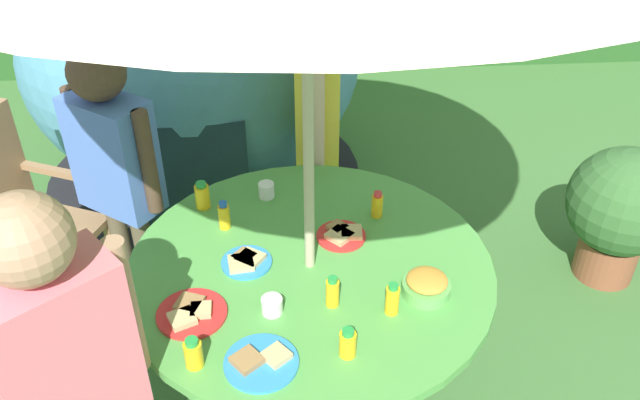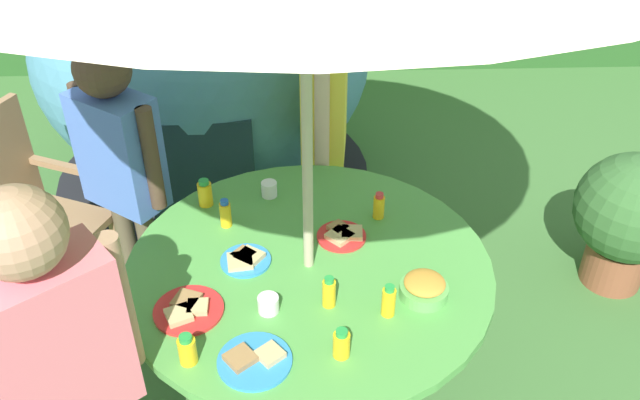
# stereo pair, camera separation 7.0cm
# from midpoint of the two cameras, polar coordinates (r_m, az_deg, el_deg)

# --- Properties ---
(ground_plane) EXTENTS (10.00, 10.00, 0.02)m
(ground_plane) POSITION_cam_midpoint_polar(r_m,az_deg,el_deg) (2.97, -1.45, -15.71)
(ground_plane) COLOR #3D6B33
(garden_table) EXTENTS (1.34, 1.34, 0.69)m
(garden_table) POSITION_cam_midpoint_polar(r_m,az_deg,el_deg) (2.55, -1.63, -7.83)
(garden_table) COLOR tan
(garden_table) RESTS_ON ground_plane
(wooden_chair) EXTENTS (0.59, 0.62, 1.00)m
(wooden_chair) POSITION_cam_midpoint_polar(r_m,az_deg,el_deg) (3.18, -25.15, -1.44)
(wooden_chair) COLOR #93704C
(wooden_chair) RESTS_ON ground_plane
(dome_tent) EXTENTS (2.01, 2.01, 1.52)m
(dome_tent) POSITION_cam_midpoint_polar(r_m,az_deg,el_deg) (3.90, -11.23, 11.46)
(dome_tent) COLOR teal
(dome_tent) RESTS_ON ground_plane
(potted_plant) EXTENTS (0.53, 0.53, 0.71)m
(potted_plant) POSITION_cam_midpoint_polar(r_m,az_deg,el_deg) (3.50, 23.68, -0.63)
(potted_plant) COLOR brown
(potted_plant) RESTS_ON ground_plane
(child_in_yellow_shirt) EXTENTS (0.23, 0.46, 1.36)m
(child_in_yellow_shirt) POSITION_cam_midpoint_polar(r_m,az_deg,el_deg) (3.12, -0.76, 8.14)
(child_in_yellow_shirt) COLOR #3F3F47
(child_in_yellow_shirt) RESTS_ON ground_plane
(child_in_blue_shirt) EXTENTS (0.39, 0.36, 1.33)m
(child_in_blue_shirt) POSITION_cam_midpoint_polar(r_m,az_deg,el_deg) (2.90, -17.75, 3.64)
(child_in_blue_shirt) COLOR brown
(child_in_blue_shirt) RESTS_ON ground_plane
(child_in_pink_shirt) EXTENTS (0.42, 0.39, 1.42)m
(child_in_pink_shirt) POSITION_cam_midpoint_polar(r_m,az_deg,el_deg) (2.02, -22.07, -11.82)
(child_in_pink_shirt) COLOR #3F3F47
(child_in_pink_shirt) RESTS_ON ground_plane
(snack_bowl) EXTENTS (0.17, 0.17, 0.08)m
(snack_bowl) POSITION_cam_midpoint_polar(r_m,az_deg,el_deg) (2.34, 8.17, -7.18)
(snack_bowl) COLOR #66B259
(snack_bowl) RESTS_ON garden_table
(plate_near_right) EXTENTS (0.19, 0.19, 0.03)m
(plate_near_right) POSITION_cam_midpoint_polar(r_m,az_deg,el_deg) (2.47, -7.12, -5.16)
(plate_near_right) COLOR #338CD8
(plate_near_right) RESTS_ON garden_table
(plate_center_front) EXTENTS (0.19, 0.19, 0.03)m
(plate_center_front) POSITION_cam_midpoint_polar(r_m,az_deg,el_deg) (2.57, 1.10, -2.93)
(plate_center_front) COLOR red
(plate_center_front) RESTS_ON garden_table
(plate_mid_left) EXTENTS (0.23, 0.23, 0.03)m
(plate_mid_left) POSITION_cam_midpoint_polar(r_m,az_deg,el_deg) (2.13, -5.99, -13.47)
(plate_mid_left) COLOR #338CD8
(plate_mid_left) RESTS_ON garden_table
(plate_near_left) EXTENTS (0.24, 0.24, 0.03)m
(plate_near_left) POSITION_cam_midpoint_polar(r_m,az_deg,el_deg) (2.31, -11.74, -9.34)
(plate_near_left) COLOR red
(plate_near_left) RESTS_ON garden_table
(juice_bottle_far_left) EXTENTS (0.04, 0.04, 0.12)m
(juice_bottle_far_left) POSITION_cam_midpoint_polar(r_m,az_deg,el_deg) (2.63, -8.89, -1.34)
(juice_bottle_far_left) COLOR yellow
(juice_bottle_far_left) RESTS_ON garden_table
(juice_bottle_far_right) EXTENTS (0.05, 0.05, 0.11)m
(juice_bottle_far_right) POSITION_cam_midpoint_polar(r_m,az_deg,el_deg) (2.66, 4.12, -0.44)
(juice_bottle_far_right) COLOR yellow
(juice_bottle_far_right) RESTS_ON garden_table
(juice_bottle_center_back) EXTENTS (0.05, 0.05, 0.11)m
(juice_bottle_center_back) POSITION_cam_midpoint_polar(r_m,az_deg,el_deg) (2.12, 1.40, -12.06)
(juice_bottle_center_back) COLOR yellow
(juice_bottle_center_back) RESTS_ON garden_table
(juice_bottle_mid_right) EXTENTS (0.05, 0.05, 0.12)m
(juice_bottle_mid_right) POSITION_cam_midpoint_polar(r_m,az_deg,el_deg) (2.25, 5.26, -8.40)
(juice_bottle_mid_right) COLOR yellow
(juice_bottle_mid_right) RESTS_ON garden_table
(juice_bottle_front_edge) EXTENTS (0.06, 0.06, 0.11)m
(juice_bottle_front_edge) POSITION_cam_midpoint_polar(r_m,az_deg,el_deg) (2.13, -11.64, -12.63)
(juice_bottle_front_edge) COLOR yellow
(juice_bottle_front_edge) RESTS_ON garden_table
(juice_bottle_back_edge) EXTENTS (0.05, 0.05, 0.12)m
(juice_bottle_back_edge) POSITION_cam_midpoint_polar(r_m,az_deg,el_deg) (2.27, 0.17, -7.83)
(juice_bottle_back_edge) COLOR yellow
(juice_bottle_back_edge) RESTS_ON garden_table
(juice_bottle_spot_a) EXTENTS (0.06, 0.06, 0.12)m
(juice_bottle_spot_a) POSITION_cam_midpoint_polar(r_m,az_deg,el_deg) (2.75, -10.67, 0.36)
(juice_bottle_spot_a) COLOR yellow
(juice_bottle_spot_a) RESTS_ON garden_table
(cup_near) EXTENTS (0.07, 0.07, 0.07)m
(cup_near) POSITION_cam_midpoint_polar(r_m,az_deg,el_deg) (2.79, -5.29, 0.83)
(cup_near) COLOR white
(cup_near) RESTS_ON garden_table
(cup_far) EXTENTS (0.07, 0.07, 0.06)m
(cup_far) POSITION_cam_midpoint_polar(r_m,az_deg,el_deg) (2.27, -4.98, -8.91)
(cup_far) COLOR white
(cup_far) RESTS_ON garden_table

